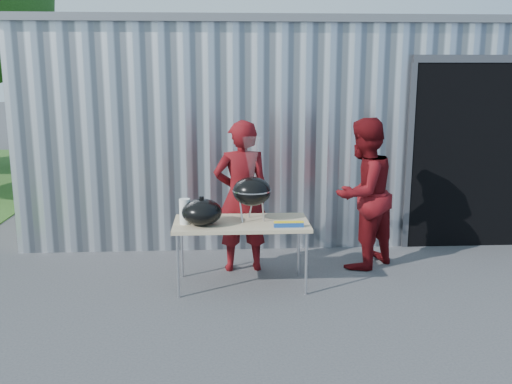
{
  "coord_description": "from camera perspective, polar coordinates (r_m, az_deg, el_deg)",
  "views": [
    {
      "loc": [
        -0.45,
        -5.77,
        2.4
      ],
      "look_at": [
        -0.07,
        0.53,
        1.05
      ],
      "focal_mm": 40.0,
      "sensor_mm": 36.0,
      "label": 1
    }
  ],
  "objects": [
    {
      "name": "ground",
      "position": [
        6.27,
        0.98,
        -10.45
      ],
      "size": [
        80.0,
        80.0,
        0.0
      ],
      "primitive_type": "plane",
      "color": "#3F3F41"
    },
    {
      "name": "kettle_grill",
      "position": [
        6.31,
        -0.42,
        0.82
      ],
      "size": [
        0.44,
        0.44,
        0.94
      ],
      "color": "black",
      "rests_on": "folding_table"
    },
    {
      "name": "person_bystander",
      "position": [
        7.08,
        10.63,
        -0.17
      ],
      "size": [
        1.14,
        1.11,
        1.85
      ],
      "primitive_type": "imported",
      "rotation": [
        0.0,
        0.0,
        3.84
      ],
      "color": "#5E0C10",
      "rests_on": "ground"
    },
    {
      "name": "foil_box",
      "position": [
        6.14,
        3.3,
        -3.24
      ],
      "size": [
        0.32,
        0.05,
        0.06
      ],
      "color": "navy",
      "rests_on": "folding_table"
    },
    {
      "name": "folding_table",
      "position": [
        6.36,
        -1.48,
        -3.34
      ],
      "size": [
        1.5,
        0.75,
        0.75
      ],
      "color": "tan",
      "rests_on": "ground"
    },
    {
      "name": "white_tub",
      "position": [
        6.53,
        -6.37,
        -2.19
      ],
      "size": [
        0.2,
        0.15,
        0.1
      ],
      "primitive_type": "cube",
      "color": "white",
      "rests_on": "folding_table"
    },
    {
      "name": "paper_towels",
      "position": [
        6.28,
        -7.12,
        -1.94
      ],
      "size": [
        0.12,
        0.12,
        0.28
      ],
      "primitive_type": "cylinder",
      "color": "white",
      "rests_on": "folding_table"
    },
    {
      "name": "person_cook",
      "position": [
        6.85,
        -1.45,
        -0.44
      ],
      "size": [
        0.71,
        0.5,
        1.84
      ],
      "primitive_type": "imported",
      "rotation": [
        0.0,
        0.0,
        3.23
      ],
      "color": "#5E0C10",
      "rests_on": "ground"
    },
    {
      "name": "grill_lid",
      "position": [
        6.22,
        -5.44,
        -2.0
      ],
      "size": [
        0.44,
        0.44,
        0.32
      ],
      "color": "black",
      "rests_on": "folding_table"
    },
    {
      "name": "building",
      "position": [
        10.48,
        4.13,
        7.33
      ],
      "size": [
        8.2,
        6.2,
        3.1
      ],
      "color": "silver",
      "rests_on": "ground"
    }
  ]
}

